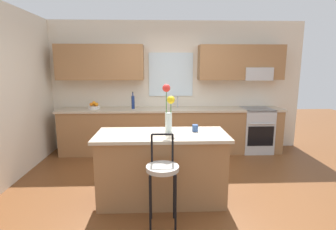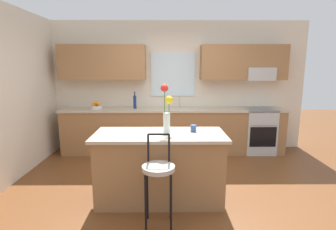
{
  "view_description": "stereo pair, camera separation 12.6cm",
  "coord_description": "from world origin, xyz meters",
  "views": [
    {
      "loc": [
        -0.28,
        -3.58,
        1.78
      ],
      "look_at": [
        -0.12,
        0.55,
        1.0
      ],
      "focal_mm": 27.9,
      "sensor_mm": 36.0,
      "label": 1
    },
    {
      "loc": [
        -0.15,
        -3.58,
        1.78
      ],
      "look_at": [
        -0.12,
        0.55,
        1.0
      ],
      "focal_mm": 27.9,
      "sensor_mm": 36.0,
      "label": 2
    }
  ],
  "objects": [
    {
      "name": "flower_vase",
      "position": [
        -0.14,
        -0.25,
        1.24
      ],
      "size": [
        0.16,
        0.11,
        0.63
      ],
      "color": "silver",
      "rests_on": "kitchen_island"
    },
    {
      "name": "fruit_bowl_oranges",
      "position": [
        -1.57,
        1.7,
        0.97
      ],
      "size": [
        0.24,
        0.24,
        0.16
      ],
      "color": "silver",
      "rests_on": "counter_run"
    },
    {
      "name": "wall_left",
      "position": [
        -2.56,
        0.3,
        1.35
      ],
      "size": [
        0.12,
        4.6,
        2.7
      ],
      "primitive_type": "cube",
      "color": "beige",
      "rests_on": "ground"
    },
    {
      "name": "ground_plane",
      "position": [
        0.0,
        0.0,
        0.0
      ],
      "size": [
        14.0,
        14.0,
        0.0
      ],
      "primitive_type": "plane",
      "color": "brown"
    },
    {
      "name": "back_wall_assembly",
      "position": [
        0.03,
        1.98,
        1.51
      ],
      "size": [
        5.6,
        0.5,
        2.7
      ],
      "color": "beige",
      "rests_on": "ground"
    },
    {
      "name": "bar_stool_near",
      "position": [
        -0.23,
        -0.9,
        0.64
      ],
      "size": [
        0.36,
        0.36,
        1.04
      ],
      "color": "black",
      "rests_on": "ground"
    },
    {
      "name": "bottle_olive_oil",
      "position": [
        -0.78,
        1.7,
        1.06
      ],
      "size": [
        0.06,
        0.06,
        0.35
      ],
      "color": "navy",
      "rests_on": "counter_run"
    },
    {
      "name": "counter_run",
      "position": [
        0.0,
        1.7,
        0.47
      ],
      "size": [
        4.56,
        0.64,
        0.92
      ],
      "color": "#996B42",
      "rests_on": "ground"
    },
    {
      "name": "oven_range",
      "position": [
        1.77,
        1.68,
        0.46
      ],
      "size": [
        0.6,
        0.64,
        0.92
      ],
      "color": "#B7BABC",
      "rests_on": "ground"
    },
    {
      "name": "mug_ceramic",
      "position": [
        0.21,
        -0.22,
        0.97
      ],
      "size": [
        0.08,
        0.08,
        0.09
      ],
      "primitive_type": "cylinder",
      "color": "#33518C",
      "rests_on": "kitchen_island"
    },
    {
      "name": "kitchen_island",
      "position": [
        -0.23,
        -0.31,
        0.46
      ],
      "size": [
        1.7,
        0.74,
        0.92
      ],
      "color": "#996B42",
      "rests_on": "ground"
    },
    {
      "name": "sink_faucet",
      "position": [
        0.14,
        1.84,
        1.06
      ],
      "size": [
        0.02,
        0.13,
        0.23
      ],
      "color": "#B7BABC",
      "rests_on": "counter_run"
    }
  ]
}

